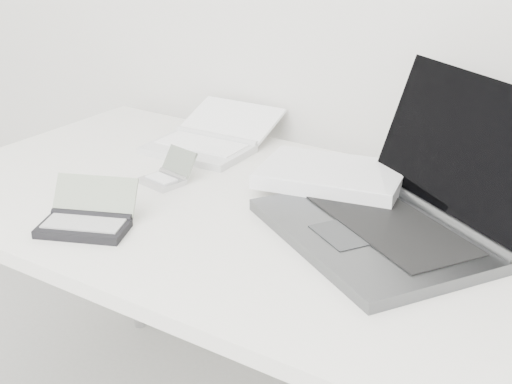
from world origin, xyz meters
The scene contains 5 objects.
desk centered at (0.00, 1.55, 0.68)m, with size 1.60×0.80×0.73m.
laptop_large centered at (0.17, 1.64, 0.78)m, with size 0.65×0.56×0.28m.
netbook_open_white centered at (-0.36, 1.80, 0.75)m, with size 0.26×0.33×0.07m.
pda_silver centered at (-0.30, 1.56, 0.74)m, with size 0.10×0.12×0.07m.
palmtop_charcoal centered at (-0.28, 1.30, 0.75)m, with size 0.21×0.19×0.08m.
Camera 1 is at (0.67, 0.46, 1.33)m, focal length 50.00 mm.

